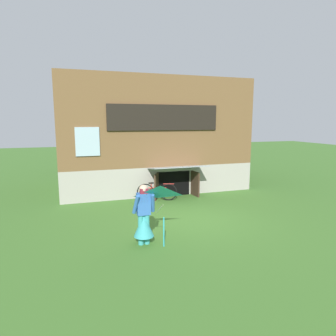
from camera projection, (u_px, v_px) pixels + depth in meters
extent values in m
plane|color=#3D6B28|center=(191.00, 218.00, 9.66)|extent=(60.00, 60.00, 0.00)
cube|color=#9E998E|center=(150.00, 172.00, 14.67)|extent=(8.38, 4.89, 1.27)
cube|color=brown|center=(149.00, 121.00, 14.27)|extent=(8.38, 4.89, 3.78)
cube|color=black|center=(164.00, 117.00, 11.91)|extent=(4.65, 0.08, 1.03)
cube|color=#9EB7C6|center=(164.00, 117.00, 11.93)|extent=(4.49, 0.04, 0.91)
cube|color=#9EB7C6|center=(87.00, 142.00, 11.13)|extent=(0.90, 0.06, 1.10)
cube|color=black|center=(174.00, 184.00, 12.51)|extent=(1.40, 0.03, 1.05)
cube|color=#3D2B1E|center=(157.00, 186.00, 11.98)|extent=(0.37, 0.65, 1.05)
cube|color=#3D2B1E|center=(195.00, 184.00, 12.50)|extent=(0.15, 0.70, 1.05)
cube|color=gray|center=(178.00, 167.00, 11.88)|extent=(2.31, 1.09, 0.18)
cylinder|color=teal|center=(141.00, 230.00, 7.55)|extent=(0.14, 0.14, 0.80)
cylinder|color=teal|center=(147.00, 229.00, 7.60)|extent=(0.14, 0.14, 0.80)
cone|color=teal|center=(144.00, 225.00, 7.56)|extent=(0.52, 0.52, 0.60)
cube|color=#3366B7|center=(144.00, 204.00, 7.47)|extent=(0.34, 0.20, 0.57)
cylinder|color=#3366B7|center=(136.00, 205.00, 7.30)|extent=(0.17, 0.32, 0.53)
cylinder|color=#3366B7|center=(153.00, 203.00, 7.43)|extent=(0.17, 0.32, 0.53)
cube|color=maroon|center=(144.00, 196.00, 7.37)|extent=(0.20, 0.08, 0.36)
sphere|color=#D8AD8E|center=(143.00, 189.00, 7.40)|extent=(0.22, 0.22, 0.22)
pyramid|color=#2DB2CC|center=(161.00, 203.00, 6.96)|extent=(1.06, 0.92, 0.50)
cylinder|color=beige|center=(159.00, 209.00, 7.35)|extent=(0.01, 0.68, 0.42)
cylinder|color=#2DB2CC|center=(164.00, 232.00, 7.43)|extent=(0.03, 0.03, 0.78)
torus|color=black|center=(169.00, 192.00, 11.77)|extent=(0.67, 0.25, 0.69)
torus|color=black|center=(145.00, 192.00, 11.77)|extent=(0.67, 0.25, 0.69)
cylinder|color=red|center=(157.00, 188.00, 11.74)|extent=(0.68, 0.25, 0.04)
cylinder|color=red|center=(157.00, 191.00, 11.76)|extent=(0.74, 0.27, 0.28)
cylinder|color=red|center=(151.00, 188.00, 11.74)|extent=(0.04, 0.04, 0.39)
cube|color=black|center=(151.00, 183.00, 11.71)|extent=(0.20, 0.08, 0.05)
cylinder|color=red|center=(169.00, 184.00, 11.72)|extent=(0.43, 0.16, 0.03)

